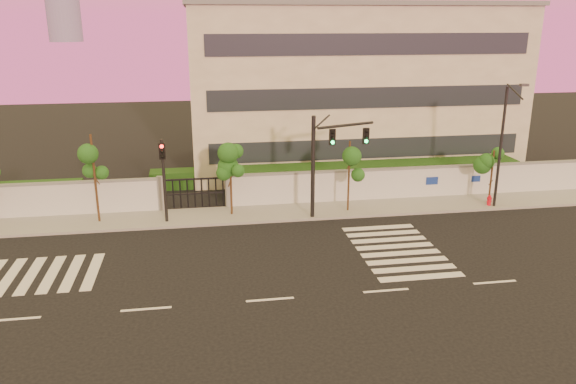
% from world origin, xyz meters
% --- Properties ---
extents(ground, '(120.00, 120.00, 0.00)m').
position_xyz_m(ground, '(0.00, 0.00, 0.00)').
color(ground, black).
rests_on(ground, ground).
extents(sidewalk, '(60.00, 3.00, 0.15)m').
position_xyz_m(sidewalk, '(0.00, 10.50, 0.07)').
color(sidewalk, gray).
rests_on(sidewalk, ground).
extents(perimeter_wall, '(60.00, 0.36, 2.20)m').
position_xyz_m(perimeter_wall, '(0.10, 12.00, 1.07)').
color(perimeter_wall, silver).
rests_on(perimeter_wall, ground).
extents(hedge_row, '(41.00, 4.25, 1.80)m').
position_xyz_m(hedge_row, '(1.17, 14.74, 0.82)').
color(hedge_row, '#133610').
rests_on(hedge_row, ground).
extents(institutional_building, '(24.40, 12.40, 12.25)m').
position_xyz_m(institutional_building, '(9.00, 21.99, 6.16)').
color(institutional_building, '#B8B19C').
rests_on(institutional_building, ground).
extents(road_markings, '(57.00, 7.62, 0.02)m').
position_xyz_m(road_markings, '(-1.58, 3.76, 0.01)').
color(road_markings, silver).
rests_on(road_markings, ground).
extents(street_tree_c, '(1.52, 1.21, 5.15)m').
position_xyz_m(street_tree_c, '(-8.36, 10.49, 3.78)').
color(street_tree_c, '#382314').
rests_on(street_tree_c, ground).
extents(street_tree_d, '(1.54, 1.22, 4.23)m').
position_xyz_m(street_tree_d, '(-0.87, 10.54, 3.12)').
color(street_tree_d, '#382314').
rests_on(street_tree_d, ground).
extents(street_tree_e, '(1.39, 1.11, 4.36)m').
position_xyz_m(street_tree_e, '(6.03, 10.10, 3.21)').
color(street_tree_e, '#382314').
rests_on(street_tree_e, ground).
extents(street_tree_f, '(1.41, 1.12, 3.45)m').
position_xyz_m(street_tree_f, '(15.13, 10.20, 2.54)').
color(street_tree_f, '#382314').
rests_on(street_tree_f, ground).
extents(traffic_signal_main, '(3.72, 1.40, 6.02)m').
position_xyz_m(traffic_signal_main, '(4.45, 9.30, 3.80)').
color(traffic_signal_main, black).
rests_on(traffic_signal_main, ground).
extents(traffic_signal_secondary, '(0.38, 0.35, 4.87)m').
position_xyz_m(traffic_signal_secondary, '(-4.60, 9.85, 3.09)').
color(traffic_signal_secondary, black).
rests_on(traffic_signal_secondary, ground).
extents(streetlight_east, '(0.46, 1.86, 7.73)m').
position_xyz_m(streetlight_east, '(15.06, 9.26, 4.17)').
color(streetlight_east, black).
rests_on(streetlight_east, ground).
extents(fire_hydrant, '(0.31, 0.30, 0.80)m').
position_xyz_m(fire_hydrant, '(14.82, 9.60, 0.40)').
color(fire_hydrant, red).
rests_on(fire_hydrant, ground).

